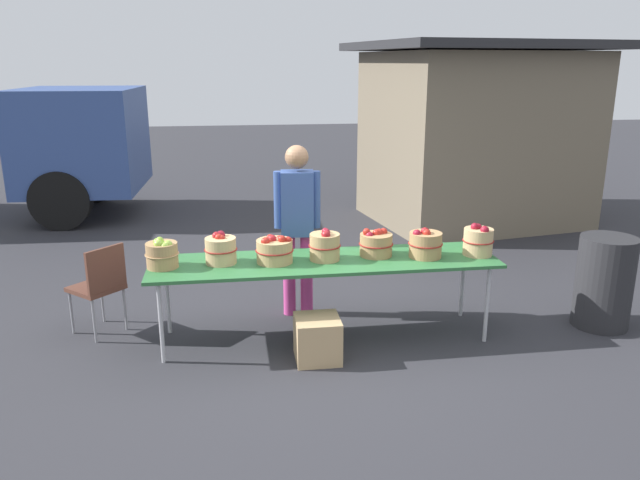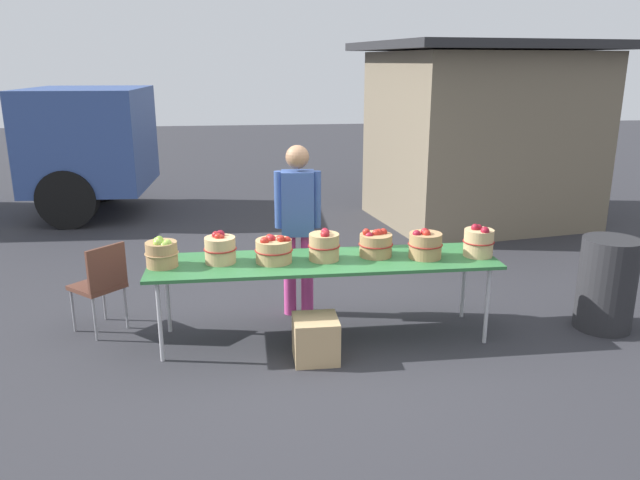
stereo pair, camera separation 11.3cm
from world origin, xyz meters
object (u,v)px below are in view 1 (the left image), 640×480
(apple_basket_green_0, at_px, (162,254))
(market_table, at_px, (325,264))
(trash_barrel, at_px, (604,282))
(apple_basket_red_5, at_px, (478,241))
(apple_basket_red_4, at_px, (425,244))
(vendor_adult, at_px, (297,217))
(apple_basket_red_1, at_px, (275,250))
(produce_crate, at_px, (317,339))
(apple_basket_red_3, at_px, (376,243))
(folding_chair, at_px, (100,282))
(apple_basket_red_0, at_px, (221,249))
(apple_basket_red_2, at_px, (325,246))

(apple_basket_green_0, bearing_deg, market_table, 0.08)
(trash_barrel, bearing_deg, apple_basket_red_5, 176.82)
(apple_basket_red_4, bearing_deg, vendor_adult, 150.10)
(apple_basket_red_1, height_order, produce_crate, apple_basket_red_1)
(apple_basket_green_0, height_order, apple_basket_red_3, apple_basket_green_0)
(market_table, xyz_separation_m, produce_crate, (-0.13, -0.43, -0.53))
(apple_basket_green_0, distance_m, trash_barrel, 4.11)
(apple_basket_red_1, relative_size, vendor_adult, 0.20)
(apple_basket_green_0, distance_m, produce_crate, 1.52)
(apple_basket_red_1, bearing_deg, folding_chair, 166.57)
(folding_chair, distance_m, trash_barrel, 4.73)
(market_table, distance_m, apple_basket_red_3, 0.51)
(trash_barrel, bearing_deg, apple_basket_red_0, 177.37)
(folding_chair, bearing_deg, vendor_adult, 139.67)
(apple_basket_red_1, bearing_deg, vendor_adult, 65.59)
(vendor_adult, height_order, trash_barrel, vendor_adult)
(trash_barrel, distance_m, produce_crate, 2.83)
(apple_basket_red_3, distance_m, trash_barrel, 2.24)
(apple_basket_red_5, distance_m, folding_chair, 3.49)
(market_table, distance_m, apple_basket_red_1, 0.47)
(apple_basket_green_0, xyz_separation_m, apple_basket_red_4, (2.33, -0.04, -0.00))
(apple_basket_red_0, xyz_separation_m, apple_basket_red_2, (0.92, -0.04, 0.00))
(vendor_adult, bearing_deg, apple_basket_red_5, 163.75)
(market_table, relative_size, apple_basket_red_1, 9.16)
(apple_basket_red_2, xyz_separation_m, apple_basket_red_4, (0.91, -0.05, -0.01))
(apple_basket_green_0, height_order, apple_basket_red_5, apple_basket_red_5)
(apple_basket_red_0, bearing_deg, apple_basket_green_0, -174.43)
(apple_basket_red_3, height_order, trash_barrel, apple_basket_red_3)
(folding_chair, bearing_deg, apple_basket_red_1, 119.68)
(vendor_adult, bearing_deg, apple_basket_red_1, 71.12)
(apple_basket_red_4, relative_size, folding_chair, 0.36)
(folding_chair, relative_size, trash_barrel, 0.97)
(trash_barrel, bearing_deg, apple_basket_red_1, 177.89)
(apple_basket_red_1, xyz_separation_m, vendor_adult, (0.27, 0.59, 0.14))
(apple_basket_green_0, bearing_deg, apple_basket_red_0, 5.57)
(apple_basket_red_0, relative_size, apple_basket_red_1, 0.86)
(apple_basket_red_1, bearing_deg, apple_basket_red_2, 1.61)
(market_table, bearing_deg, produce_crate, -106.61)
(market_table, distance_m, folding_chair, 2.08)
(vendor_adult, bearing_deg, trash_barrel, 171.63)
(apple_basket_red_5, bearing_deg, vendor_adult, 158.22)
(market_table, xyz_separation_m, apple_basket_red_2, (0.00, 0.01, 0.16))
(apple_basket_red_1, relative_size, produce_crate, 0.90)
(apple_basket_red_2, relative_size, folding_chair, 0.34)
(apple_basket_red_1, relative_size, apple_basket_red_2, 1.17)
(apple_basket_red_1, relative_size, apple_basket_red_3, 1.08)
(apple_basket_red_3, bearing_deg, apple_basket_red_2, -173.44)
(apple_basket_red_0, distance_m, trash_barrel, 3.62)
(apple_basket_red_3, bearing_deg, vendor_adult, 141.71)
(trash_barrel, bearing_deg, apple_basket_green_0, 178.37)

